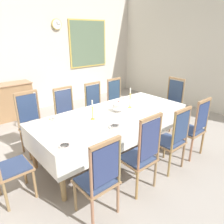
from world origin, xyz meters
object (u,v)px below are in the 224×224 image
object	(u,v)px
candlestick_west	(93,112)
chair_south_a	(99,178)
bowl_far_left	(115,126)
mounted_clock	(57,24)
chair_south_b	(142,154)
bowl_near_left	(127,98)
framed_painting	(88,44)
chair_head_east	(171,103)
bowl_far_right	(65,146)
chair_south_d	(193,127)
soup_tureen	(119,106)
chair_south_c	(172,138)
chair_north_b	(68,114)
chair_north_c	(97,107)
bowl_near_right	(58,117)
sideboard	(3,103)
candlestick_east	(130,100)
chair_north_d	(117,101)
dining_table	(113,117)
spoon_secondary	(50,119)
chair_head_west	(6,164)
spoon_primary	(131,97)

from	to	relation	value
candlestick_west	chair_south_a	bearing A→B (deg)	-122.85
bowl_far_left	mounted_clock	bearing A→B (deg)	73.46
chair_south_b	bowl_near_left	world-z (taller)	chair_south_b
chair_south_b	framed_painting	bearing A→B (deg)	63.32
chair_head_east	bowl_far_right	xyz separation A→B (m)	(-2.98, -0.47, 0.22)
chair_south_d	soup_tureen	distance (m)	1.35
chair_south_c	chair_north_b	bearing A→B (deg)	110.18
bowl_far_left	soup_tureen	bearing A→B (deg)	42.56
chair_north_b	chair_north_c	distance (m)	0.72
mounted_clock	framed_painting	bearing A→B (deg)	0.51
bowl_near_right	sideboard	xyz separation A→B (m)	(-0.22, 2.50, -0.35)
candlestick_east	bowl_near_right	bearing A→B (deg)	161.56
chair_north_b	bowl_far_left	xyz separation A→B (m)	(-0.02, -1.44, 0.25)
chair_north_d	framed_painting	bearing A→B (deg)	-108.69
chair_south_b	chair_south_d	xyz separation A→B (m)	(1.35, 0.00, -0.02)
dining_table	bowl_far_left	world-z (taller)	bowl_far_left
sideboard	mounted_clock	bearing A→B (deg)	-172.09
dining_table	sideboard	distance (m)	3.11
chair_south_a	chair_north_b	bearing A→B (deg)	69.93
dining_table	chair_south_d	bearing A→B (deg)	-44.21
chair_north_c	chair_head_east	size ratio (longest dim) A/B	0.94
chair_south_d	chair_head_east	size ratio (longest dim) A/B	0.95
chair_north_c	bowl_near_left	bearing A→B (deg)	125.42
chair_south_d	sideboard	size ratio (longest dim) A/B	0.75
framed_painting	spoon_secondary	bearing A→B (deg)	-134.65
soup_tureen	candlestick_east	bearing A→B (deg)	-0.00
chair_north_c	bowl_far_right	size ratio (longest dim) A/B	7.34
candlestick_west	bowl_far_left	world-z (taller)	candlestick_west
sideboard	candlestick_west	bearing A→B (deg)	102.07
chair_head_west	framed_painting	bearing A→B (deg)	132.00
chair_head_west	spoon_primary	distance (m)	2.73
chair_south_a	chair_head_east	world-z (taller)	chair_head_east
dining_table	soup_tureen	bearing A→B (deg)	0.00
bowl_near_right	spoon_primary	world-z (taller)	bowl_near_right
chair_head_west	bowl_near_right	world-z (taller)	chair_head_west
chair_north_b	spoon_primary	distance (m)	1.37
chair_south_a	spoon_primary	size ratio (longest dim) A/B	6.03
bowl_near_left	spoon_primary	bearing A→B (deg)	12.07
spoon_primary	chair_south_a	bearing A→B (deg)	-143.84
chair_south_c	bowl_near_left	bearing A→B (deg)	74.15
bowl_near_right	bowl_far_right	distance (m)	0.97
chair_north_c	bowl_far_left	size ratio (longest dim) A/B	6.28
candlestick_west	bowl_far_right	bearing A→B (deg)	-148.41
bowl_near_right	chair_north_c	bearing A→B (deg)	24.91
framed_painting	mounted_clock	bearing A→B (deg)	-179.49
bowl_far_left	bowl_far_right	size ratio (longest dim) A/B	1.17
bowl_near_left	sideboard	distance (m)	3.12
chair_south_b	chair_south_c	distance (m)	0.72
chair_head_west	sideboard	world-z (taller)	chair_head_west
chair_south_b	chair_north_d	world-z (taller)	chair_south_b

